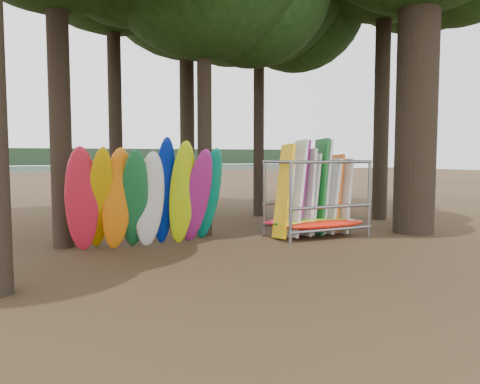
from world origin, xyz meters
name	(u,v)px	position (x,y,z in m)	size (l,w,h in m)	color
ground	(292,250)	(0.00, 0.00, 0.00)	(120.00, 120.00, 0.00)	#47331E
lake	(69,172)	(0.00, 60.00, 0.00)	(160.00, 160.00, 0.00)	gray
far_shore	(49,157)	(0.00, 110.00, 2.00)	(160.00, 4.00, 4.00)	black
kayak_row	(147,198)	(-3.28, 1.71, 1.31)	(4.17, 1.99, 3.00)	red
storage_rack	(316,200)	(1.74, 1.50, 1.07)	(3.02, 1.55, 2.92)	gray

